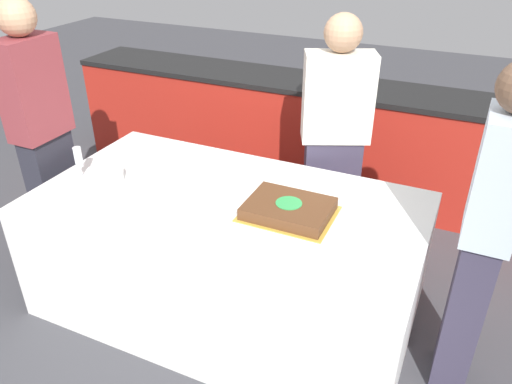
{
  "coord_description": "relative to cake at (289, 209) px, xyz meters",
  "views": [
    {
      "loc": [
        1.12,
        -2.05,
        2.12
      ],
      "look_at": [
        0.18,
        0.0,
        0.83
      ],
      "focal_mm": 35.0,
      "sensor_mm": 36.0,
      "label": 1
    }
  ],
  "objects": [
    {
      "name": "ground_plane",
      "position": [
        -0.36,
        -0.02,
        -0.76
      ],
      "size": [
        14.0,
        14.0,
        0.0
      ],
      "primitive_type": "plane",
      "color": "#424247"
    },
    {
      "name": "person_seated_right",
      "position": [
        0.92,
        -0.02,
        0.11
      ],
      "size": [
        0.21,
        0.32,
        1.65
      ],
      "rotation": [
        0.0,
        0.0,
        -1.57
      ],
      "color": "#383347",
      "rests_on": "ground_plane"
    },
    {
      "name": "wine_glass",
      "position": [
        -1.26,
        -0.12,
        0.09
      ],
      "size": [
        0.07,
        0.07,
        0.19
      ],
      "color": "white",
      "rests_on": "dining_table"
    },
    {
      "name": "plate_stack",
      "position": [
        -1.1,
        -0.1,
        0.0
      ],
      "size": [
        0.21,
        0.21,
        0.07
      ],
      "color": "white",
      "rests_on": "dining_table"
    },
    {
      "name": "person_seated_left",
      "position": [
        -1.63,
        -0.02,
        0.14
      ],
      "size": [
        0.22,
        0.36,
        1.71
      ],
      "rotation": [
        0.0,
        0.0,
        1.57
      ],
      "color": "#282833",
      "rests_on": "ground_plane"
    },
    {
      "name": "side_plate_near_cake",
      "position": [
        0.04,
        0.31,
        -0.03
      ],
      "size": [
        0.19,
        0.19,
        0.0
      ],
      "color": "white",
      "rests_on": "dining_table"
    },
    {
      "name": "dining_table",
      "position": [
        -0.36,
        -0.02,
        -0.4
      ],
      "size": [
        2.12,
        1.17,
        0.73
      ],
      "color": "silver",
      "rests_on": "ground_plane"
    },
    {
      "name": "side_plate_right_edge",
      "position": [
        0.49,
        -0.01,
        -0.03
      ],
      "size": [
        0.19,
        0.19,
        0.0
      ],
      "color": "white",
      "rests_on": "dining_table"
    },
    {
      "name": "back_counter",
      "position": [
        -0.36,
        1.64,
        -0.3
      ],
      "size": [
        4.4,
        0.58,
        0.92
      ],
      "color": "#A82319",
      "rests_on": "ground_plane"
    },
    {
      "name": "person_cutting_cake",
      "position": [
        0.0,
        0.79,
        0.08
      ],
      "size": [
        0.46,
        0.35,
        1.61
      ],
      "rotation": [
        0.0,
        0.0,
        -2.73
      ],
      "color": "#383347",
      "rests_on": "ground_plane"
    },
    {
      "name": "cake",
      "position": [
        0.0,
        0.0,
        0.0
      ],
      "size": [
        0.47,
        0.37,
        0.07
      ],
      "color": "gold",
      "rests_on": "dining_table"
    }
  ]
}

